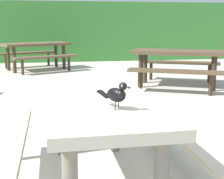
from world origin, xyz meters
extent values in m
cube|color=#387A33|center=(0.00, 9.42, 0.98)|extent=(28.00, 1.26, 1.97)
cube|color=#B2A893|center=(0.09, 0.25, 0.70)|extent=(0.78, 1.81, 0.07)
cylinder|color=slate|center=(-0.18, 0.95, 0.33)|extent=(0.09, 0.09, 0.67)
cylinder|color=slate|center=(0.35, 0.95, 0.33)|extent=(0.09, 0.09, 0.67)
cube|color=#B2A893|center=(-0.61, 0.24, 0.41)|extent=(0.30, 1.71, 0.05)
cylinder|color=slate|center=(-0.61, 0.88, 0.20)|extent=(0.07, 0.07, 0.39)
cube|color=#B2A893|center=(0.79, 0.26, 0.41)|extent=(0.30, 1.71, 0.05)
cylinder|color=slate|center=(0.79, 0.90, 0.20)|extent=(0.07, 0.07, 0.39)
ellipsoid|color=black|center=(0.15, -0.18, 0.84)|extent=(0.14, 0.16, 0.09)
ellipsoid|color=black|center=(0.17, -0.21, 0.84)|extent=(0.09, 0.09, 0.06)
sphere|color=black|center=(0.18, -0.23, 0.90)|extent=(0.05, 0.05, 0.05)
sphere|color=#EAE08C|center=(0.20, -0.23, 0.90)|extent=(0.01, 0.01, 0.01)
sphere|color=#EAE08C|center=(0.17, -0.25, 0.90)|extent=(0.01, 0.01, 0.01)
cone|color=black|center=(0.20, -0.26, 0.90)|extent=(0.03, 0.03, 0.02)
cube|color=black|center=(0.08, -0.08, 0.82)|extent=(0.08, 0.10, 0.04)
cylinder|color=#47423D|center=(0.16, -0.18, 0.77)|extent=(0.01, 0.01, 0.05)
cylinder|color=#47423D|center=(0.14, -0.19, 0.77)|extent=(0.01, 0.01, 0.05)
cube|color=brown|center=(2.22, 4.09, 0.70)|extent=(1.95, 1.46, 0.07)
cylinder|color=#382B1D|center=(2.74, 3.55, 0.33)|extent=(0.09, 0.09, 0.67)
cylinder|color=#382B1D|center=(2.97, 4.03, 0.33)|extent=(0.09, 0.09, 0.67)
cylinder|color=#382B1D|center=(1.48, 4.15, 0.33)|extent=(0.09, 0.09, 0.67)
cylinder|color=#382B1D|center=(1.70, 4.63, 0.33)|extent=(0.09, 0.09, 0.67)
cube|color=brown|center=(1.92, 3.46, 0.41)|extent=(1.67, 0.99, 0.05)
cylinder|color=#382B1D|center=(2.50, 3.18, 0.20)|extent=(0.07, 0.07, 0.39)
cylinder|color=#382B1D|center=(1.35, 3.73, 0.20)|extent=(0.07, 0.07, 0.39)
cube|color=brown|center=(2.52, 4.72, 0.41)|extent=(1.67, 0.99, 0.05)
cylinder|color=#382B1D|center=(3.10, 4.45, 0.20)|extent=(0.07, 0.07, 0.39)
cylinder|color=#382B1D|center=(1.94, 5.00, 0.20)|extent=(0.07, 0.07, 0.39)
cube|color=brown|center=(-0.71, 7.12, 0.70)|extent=(1.95, 1.42, 0.07)
cylinder|color=#423324|center=(0.04, 7.15, 0.33)|extent=(0.09, 0.09, 0.67)
cylinder|color=#423324|center=(-0.17, 7.64, 0.33)|extent=(0.09, 0.09, 0.67)
cylinder|color=#423324|center=(-1.24, 6.59, 0.33)|extent=(0.09, 0.09, 0.67)
cylinder|color=#423324|center=(-1.46, 7.08, 0.33)|extent=(0.09, 0.09, 0.67)
cube|color=brown|center=(-0.42, 6.47, 0.41)|extent=(1.68, 0.94, 0.05)
cylinder|color=#423324|center=(0.16, 6.73, 0.20)|extent=(0.07, 0.07, 0.39)
cylinder|color=#423324|center=(-1.01, 6.22, 0.20)|extent=(0.07, 0.07, 0.39)
cube|color=brown|center=(-0.99, 7.76, 0.41)|extent=(1.68, 0.94, 0.05)
cylinder|color=#423324|center=(-0.40, 8.01, 0.20)|extent=(0.07, 0.07, 0.39)
cylinder|color=#423324|center=(-1.57, 7.50, 0.20)|extent=(0.07, 0.07, 0.39)
camera|label=1|loc=(-0.23, -2.16, 1.28)|focal=52.60mm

